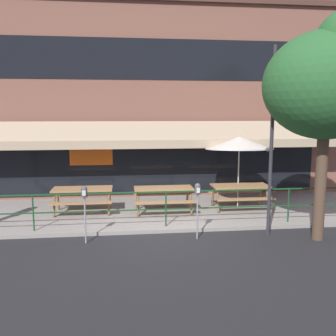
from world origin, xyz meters
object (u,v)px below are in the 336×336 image
picnic_table_centre (164,193)px  street_tree_curbside (332,78)px  parking_meter_far (198,194)px  picnic_table_left (83,193)px  street_sign_pole (272,141)px  patio_umbrella_right (239,143)px  picnic_table_right (240,190)px  parking_meter_near (84,197)px

picnic_table_centre → street_tree_curbside: (3.68, -2.74, 3.23)m
parking_meter_far → street_tree_curbside: street_tree_curbside is taller
parking_meter_far → street_tree_curbside: size_ratio=0.26×
parking_meter_far → picnic_table_centre: bearing=104.6°
picnic_table_left → street_tree_curbside: (6.15, -2.95, 3.23)m
street_sign_pole → patio_umbrella_right: bearing=90.4°
picnic_table_right → parking_meter_near: bearing=-152.3°
patio_umbrella_right → street_sign_pole: (0.02, -2.58, 0.26)m
picnic_table_right → parking_meter_near: size_ratio=1.27×
picnic_table_right → street_tree_curbside: (1.21, -2.87, 3.23)m
picnic_table_left → parking_meter_far: 3.99m
patio_umbrella_right → parking_meter_near: patio_umbrella_right is taller
patio_umbrella_right → street_tree_curbside: 3.75m
street_tree_curbside → parking_meter_far: bearing=172.0°
parking_meter_near → parking_meter_far: (2.75, -0.02, 0.00)m
patio_umbrella_right → parking_meter_far: 3.40m
picnic_table_right → street_tree_curbside: 4.49m
picnic_table_right → parking_meter_far: parking_meter_far is taller
parking_meter_near → parking_meter_far: size_ratio=1.00×
parking_meter_near → parking_meter_far: bearing=-0.3°
picnic_table_centre → patio_umbrella_right: bearing=8.0°
patio_umbrella_right → street_tree_curbside: street_tree_curbside is taller
picnic_table_centre → patio_umbrella_right: 2.89m
parking_meter_far → picnic_table_right: bearing=52.6°
patio_umbrella_right → street_sign_pole: street_sign_pole is taller
patio_umbrella_right → parking_meter_near: (-4.61, -2.63, -1.03)m
picnic_table_left → street_tree_curbside: size_ratio=0.33×
patio_umbrella_right → parking_meter_far: size_ratio=1.67×
patio_umbrella_right → picnic_table_right: bearing=-90.0°
parking_meter_near → picnic_table_right: bearing=27.7°
street_tree_curbside → picnic_table_right: bearing=112.9°
parking_meter_near → street_sign_pole: size_ratio=0.30×
picnic_table_centre → parking_meter_near: parking_meter_near is taller
picnic_table_right → parking_meter_near: (-4.61, -2.42, 0.44)m
picnic_table_right → patio_umbrella_right: size_ratio=0.76×
picnic_table_right → parking_meter_far: (-1.86, -2.44, 0.44)m
picnic_table_right → street_tree_curbside: size_ratio=0.33×
patio_umbrella_right → parking_meter_near: size_ratio=1.67×
patio_umbrella_right → picnic_table_left: bearing=-178.5°
patio_umbrella_right → parking_meter_far: patio_umbrella_right is taller
picnic_table_left → patio_umbrella_right: 5.15m
picnic_table_left → picnic_table_right: 4.93m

